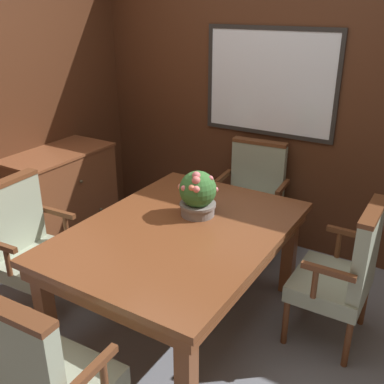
{
  "coord_description": "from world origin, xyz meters",
  "views": [
    {
      "loc": [
        1.45,
        -2.05,
        2.08
      ],
      "look_at": [
        0.04,
        0.25,
        0.93
      ],
      "focal_mm": 42.0,
      "sensor_mm": 36.0,
      "label": 1
    }
  ],
  "objects_px": {
    "chair_right_far": "(344,271)",
    "sideboard_cabinet": "(63,201)",
    "chair_head_near": "(42,377)",
    "chair_left_near": "(28,243)",
    "chair_head_far": "(253,194)",
    "potted_plant": "(198,194)",
    "dining_table": "(180,241)"
  },
  "relations": [
    {
      "from": "chair_right_far",
      "to": "chair_head_far",
      "type": "height_order",
      "value": "same"
    },
    {
      "from": "chair_left_near",
      "to": "potted_plant",
      "type": "distance_m",
      "value": 1.24
    },
    {
      "from": "chair_right_far",
      "to": "sideboard_cabinet",
      "type": "distance_m",
      "value": 2.42
    },
    {
      "from": "chair_right_far",
      "to": "chair_head_near",
      "type": "xyz_separation_m",
      "value": [
        -0.94,
        -1.59,
        0.0
      ]
    },
    {
      "from": "sideboard_cabinet",
      "to": "dining_table",
      "type": "bearing_deg",
      "value": -12.67
    },
    {
      "from": "chair_right_far",
      "to": "potted_plant",
      "type": "relative_size",
      "value": 2.97
    },
    {
      "from": "chair_left_near",
      "to": "potted_plant",
      "type": "bearing_deg",
      "value": -61.27
    },
    {
      "from": "chair_right_far",
      "to": "potted_plant",
      "type": "height_order",
      "value": "potted_plant"
    },
    {
      "from": "chair_right_far",
      "to": "chair_head_near",
      "type": "distance_m",
      "value": 1.85
    },
    {
      "from": "chair_right_far",
      "to": "chair_head_near",
      "type": "bearing_deg",
      "value": -30.99
    },
    {
      "from": "chair_head_far",
      "to": "potted_plant",
      "type": "relative_size",
      "value": 2.97
    },
    {
      "from": "dining_table",
      "to": "chair_right_far",
      "type": "height_order",
      "value": "chair_right_far"
    },
    {
      "from": "chair_right_far",
      "to": "chair_head_far",
      "type": "bearing_deg",
      "value": -129.56
    },
    {
      "from": "dining_table",
      "to": "chair_head_near",
      "type": "height_order",
      "value": "chair_head_near"
    },
    {
      "from": "chair_left_near",
      "to": "potted_plant",
      "type": "height_order",
      "value": "potted_plant"
    },
    {
      "from": "chair_right_far",
      "to": "sideboard_cabinet",
      "type": "xyz_separation_m",
      "value": [
        -2.42,
        -0.07,
        -0.06
      ]
    },
    {
      "from": "chair_left_near",
      "to": "chair_right_far",
      "type": "height_order",
      "value": "same"
    },
    {
      "from": "chair_head_far",
      "to": "chair_head_near",
      "type": "bearing_deg",
      "value": -93.47
    },
    {
      "from": "dining_table",
      "to": "sideboard_cabinet",
      "type": "xyz_separation_m",
      "value": [
        -1.44,
        0.32,
        -0.18
      ]
    },
    {
      "from": "dining_table",
      "to": "chair_head_far",
      "type": "height_order",
      "value": "chair_head_far"
    },
    {
      "from": "chair_left_near",
      "to": "chair_head_far",
      "type": "relative_size",
      "value": 1.0
    },
    {
      "from": "chair_right_far",
      "to": "chair_head_far",
      "type": "xyz_separation_m",
      "value": [
        -1.0,
        0.81,
        0.0
      ]
    },
    {
      "from": "chair_left_near",
      "to": "chair_head_near",
      "type": "xyz_separation_m",
      "value": [
        1.04,
        -0.79,
        0.0
      ]
    },
    {
      "from": "dining_table",
      "to": "sideboard_cabinet",
      "type": "height_order",
      "value": "sideboard_cabinet"
    },
    {
      "from": "chair_head_near",
      "to": "sideboard_cabinet",
      "type": "xyz_separation_m",
      "value": [
        -1.47,
        1.52,
        -0.06
      ]
    },
    {
      "from": "chair_left_near",
      "to": "sideboard_cabinet",
      "type": "height_order",
      "value": "chair_left_near"
    },
    {
      "from": "dining_table",
      "to": "potted_plant",
      "type": "relative_size",
      "value": 5.05
    },
    {
      "from": "dining_table",
      "to": "sideboard_cabinet",
      "type": "relative_size",
      "value": 1.81
    },
    {
      "from": "dining_table",
      "to": "chair_left_near",
      "type": "xyz_separation_m",
      "value": [
        -1.01,
        -0.41,
        -0.12
      ]
    },
    {
      "from": "potted_plant",
      "to": "chair_right_far",
      "type": "bearing_deg",
      "value": 9.36
    },
    {
      "from": "dining_table",
      "to": "chair_head_near",
      "type": "distance_m",
      "value": 1.2
    },
    {
      "from": "chair_right_far",
      "to": "sideboard_cabinet",
      "type": "relative_size",
      "value": 1.06
    }
  ]
}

